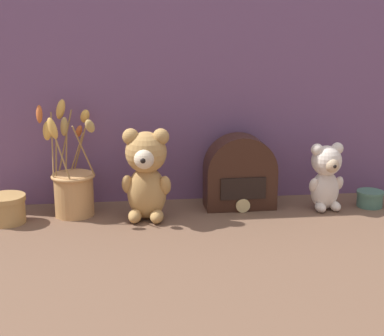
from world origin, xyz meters
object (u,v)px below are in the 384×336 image
(decorative_tin_tall, at_px, (370,199))
(decorative_tin_short, at_px, (6,209))
(flower_vase, at_px, (73,185))
(teddy_bear_medium, at_px, (326,175))
(teddy_bear_large, at_px, (146,173))
(vintage_radio, at_px, (240,177))

(decorative_tin_tall, height_order, decorative_tin_short, decorative_tin_short)
(flower_vase, bearing_deg, teddy_bear_medium, -2.62)
(teddy_bear_large, distance_m, flower_vase, 0.22)
(decorative_tin_tall, bearing_deg, teddy_bear_large, -176.98)
(teddy_bear_medium, distance_m, decorative_tin_short, 0.90)
(teddy_bear_medium, relative_size, decorative_tin_tall, 2.49)
(vintage_radio, height_order, decorative_tin_tall, vintage_radio)
(decorative_tin_tall, distance_m, decorative_tin_short, 1.04)
(teddy_bear_large, bearing_deg, decorative_tin_short, 177.81)
(teddy_bear_large, height_order, teddy_bear_medium, teddy_bear_large)
(vintage_radio, xyz_separation_m, decorative_tin_short, (-0.66, -0.06, -0.05))
(teddy_bear_medium, xyz_separation_m, vintage_radio, (-0.24, 0.05, -0.01))
(teddy_bear_large, xyz_separation_m, decorative_tin_tall, (0.66, 0.03, -0.11))
(teddy_bear_large, bearing_deg, teddy_bear_medium, 2.96)
(teddy_bear_medium, relative_size, vintage_radio, 0.91)
(teddy_bear_medium, bearing_deg, vintage_radio, 169.17)
(flower_vase, relative_size, decorative_tin_tall, 4.09)
(teddy_bear_medium, relative_size, flower_vase, 0.61)
(teddy_bear_large, bearing_deg, flower_vase, 163.70)
(flower_vase, relative_size, vintage_radio, 1.49)
(vintage_radio, bearing_deg, teddy_bear_large, -165.04)
(vintage_radio, distance_m, decorative_tin_tall, 0.39)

